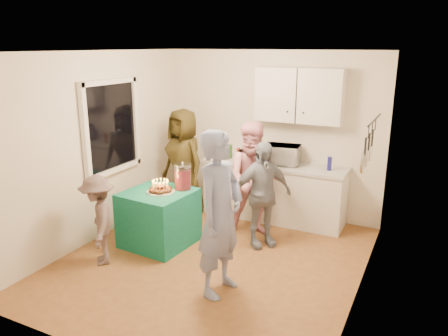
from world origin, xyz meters
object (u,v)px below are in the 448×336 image
at_px(counter, 273,193).
at_px(woman_back_left, 184,162).
at_px(child_near_left, 99,220).
at_px(punch_jar, 183,177).
at_px(party_table, 159,218).
at_px(woman_back_right, 261,195).
at_px(woman_back_center, 254,180).
at_px(microwave, 282,155).
at_px(man_birthday, 220,214).

relative_size(counter, woman_back_left, 1.28).
bearing_deg(child_near_left, punch_jar, 107.27).
height_order(party_table, punch_jar, punch_jar).
bearing_deg(counter, woman_back_right, -79.65).
bearing_deg(punch_jar, party_table, -135.39).
bearing_deg(counter, woman_back_left, -164.63).
bearing_deg(woman_back_center, microwave, 53.71).
height_order(punch_jar, woman_back_center, woman_back_center).
relative_size(microwave, woman_back_left, 0.31).
distance_m(party_table, woman_back_center, 1.43).
xyz_separation_m(party_table, punch_jar, (0.25, 0.25, 0.55)).
distance_m(man_birthday, woman_back_right, 1.31).
distance_m(punch_jar, woman_back_right, 1.10).
relative_size(punch_jar, child_near_left, 0.30).
distance_m(man_birthday, woman_back_left, 2.48).
relative_size(woman_back_center, child_near_left, 1.45).
xyz_separation_m(punch_jar, woman_back_right, (1.02, 0.34, -0.20)).
distance_m(microwave, woman_back_left, 1.58).
height_order(woman_back_left, woman_back_center, woman_back_left).
relative_size(woman_back_left, woman_back_right, 1.17).
distance_m(woman_back_left, woman_back_center, 1.40).
bearing_deg(microwave, punch_jar, -132.79).
bearing_deg(counter, man_birthday, -84.74).
bearing_deg(man_birthday, microwave, 8.35).
relative_size(punch_jar, man_birthday, 0.18).
bearing_deg(child_near_left, woman_back_right, 87.53).
height_order(counter, man_birthday, man_birthday).
xyz_separation_m(counter, man_birthday, (0.21, -2.27, 0.49)).
distance_m(punch_jar, child_near_left, 1.25).
height_order(microwave, punch_jar, microwave).
bearing_deg(woman_back_left, party_table, -56.14).
xyz_separation_m(microwave, woman_back_center, (-0.15, -0.71, -0.23)).
height_order(punch_jar, woman_back_right, woman_back_right).
bearing_deg(man_birthday, woman_back_right, 7.29).
height_order(punch_jar, man_birthday, man_birthday).
distance_m(counter, party_table, 1.91).
distance_m(counter, punch_jar, 1.64).
height_order(microwave, man_birthday, man_birthday).
relative_size(woman_back_left, woman_back_center, 1.03).
distance_m(woman_back_right, child_near_left, 2.13).
xyz_separation_m(counter, party_table, (-1.09, -1.56, -0.05)).
bearing_deg(woman_back_center, man_birthday, -105.44).
height_order(man_birthday, woman_back_right, man_birthday).
relative_size(microwave, woman_back_right, 0.37).
bearing_deg(microwave, party_table, -134.45).
relative_size(man_birthday, woman_back_right, 1.26).
bearing_deg(man_birthday, punch_jar, 53.81).
height_order(microwave, woman_back_right, woman_back_right).
bearing_deg(woman_back_center, woman_back_right, -75.45).
xyz_separation_m(microwave, woman_back_left, (-1.51, -0.38, -0.20)).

